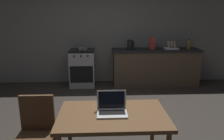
% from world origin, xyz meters
% --- Properties ---
extents(ground_plane, '(12.00, 12.00, 0.00)m').
position_xyz_m(ground_plane, '(0.00, 0.00, 0.00)').
color(ground_plane, '#2D2823').
extents(back_wall, '(6.40, 0.10, 2.65)m').
position_xyz_m(back_wall, '(0.30, 2.65, 1.33)').
color(back_wall, slate).
rests_on(back_wall, ground_plane).
extents(kitchen_counter, '(2.16, 0.64, 0.91)m').
position_xyz_m(kitchen_counter, '(1.30, 2.30, 0.45)').
color(kitchen_counter, '#4C3D2D').
rests_on(kitchen_counter, ground_plane).
extents(stove_oven, '(0.60, 0.62, 0.91)m').
position_xyz_m(stove_oven, '(-0.52, 2.30, 0.45)').
color(stove_oven, gray).
rests_on(stove_oven, ground_plane).
extents(dining_table, '(1.16, 0.77, 0.71)m').
position_xyz_m(dining_table, '(0.07, -0.90, 0.64)').
color(dining_table, brown).
rests_on(dining_table, ground_plane).
extents(chair, '(0.40, 0.40, 0.87)m').
position_xyz_m(chair, '(-0.78, -0.83, 0.50)').
color(chair, '#4C331E').
rests_on(chair, ground_plane).
extents(laptop, '(0.32, 0.25, 0.23)m').
position_xyz_m(laptop, '(0.06, -0.88, 0.76)').
color(laptop, silver).
rests_on(laptop, dining_table).
extents(electric_kettle, '(0.17, 0.15, 0.24)m').
position_xyz_m(electric_kettle, '(0.66, 2.30, 1.02)').
color(electric_kettle, black).
rests_on(electric_kettle, kitchen_counter).
extents(bottle, '(0.08, 0.08, 0.25)m').
position_xyz_m(bottle, '(2.10, 2.25, 1.02)').
color(bottle, '#8C601E').
rests_on(bottle, kitchen_counter).
extents(frying_pan, '(0.22, 0.39, 0.05)m').
position_xyz_m(frying_pan, '(-0.49, 2.27, 0.93)').
color(frying_pan, gray).
rests_on(frying_pan, stove_oven).
extents(cereal_box, '(0.13, 0.05, 0.29)m').
position_xyz_m(cereal_box, '(1.22, 2.32, 1.05)').
color(cereal_box, '#B2382D').
rests_on(cereal_box, kitchen_counter).
extents(dish_rack, '(0.34, 0.26, 0.21)m').
position_xyz_m(dish_rack, '(1.68, 2.30, 0.95)').
color(dish_rack, silver).
rests_on(dish_rack, kitchen_counter).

